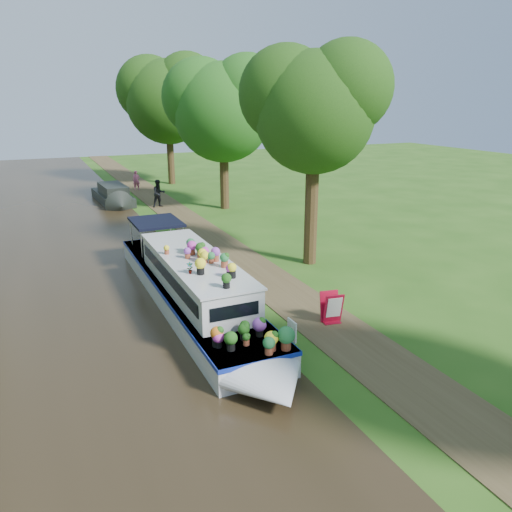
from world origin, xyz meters
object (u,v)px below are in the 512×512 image
Objects in this scene: pedestrian_dark at (159,193)px; sandwich_board at (332,309)px; pedestrian_pink at (136,180)px; plant_boat at (195,287)px; second_boat at (113,195)px.

sandwich_board is at bearing -98.43° from pedestrian_dark.
pedestrian_pink is 0.84× the size of pedestrian_dark.
second_boat is (0.50, 19.64, -0.34)m from plant_boat.
plant_boat reaches higher than second_boat.
pedestrian_pink is (2.94, 23.87, -0.08)m from plant_boat.
sandwich_board is 0.66× the size of pedestrian_pink.
pedestrian_dark is (-0.63, 19.58, 0.45)m from sandwich_board.
plant_boat is at bearing -98.37° from pedestrian_pink.
pedestrian_dark is (0.04, -6.95, 0.15)m from pedestrian_pink.
pedestrian_dark is (2.47, -2.71, 0.41)m from second_boat.
sandwich_board is 0.55× the size of pedestrian_dark.
plant_boat reaches higher than sandwich_board.
second_boat is 3.69m from pedestrian_dark.
sandwich_board is 26.54m from pedestrian_pink.
second_boat is 6.65× the size of sandwich_board.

